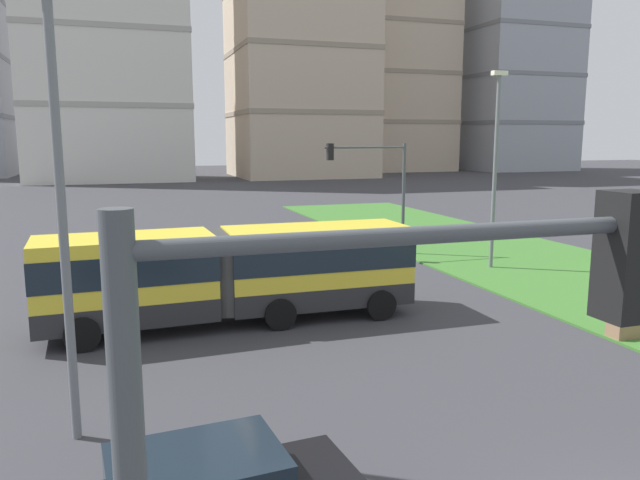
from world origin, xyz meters
TOP-DOWN VIEW (x-y plane):
  - articulated_bus at (-4.13, 13.04)m, footprint 11.92×2.99m
  - car_maroon_sedan at (-6.04, 23.35)m, footprint 4.56×2.39m
  - flower_planter_2 at (6.64, 7.74)m, footprint 1.10×0.56m
  - traffic_light_far_right at (4.76, 22.00)m, footprint 4.32×0.28m
  - streetlight_left at (-8.50, 6.40)m, footprint 0.70×0.28m
  - streetlight_median at (8.54, 17.57)m, footprint 0.70×0.28m
  - apartment_tower_centre at (20.24, 87.78)m, footprint 20.23×19.79m
  - apartment_tower_eastcentre at (42.47, 100.89)m, footprint 17.81×19.33m
  - apartment_tower_east at (64.09, 93.41)m, footprint 18.74×15.57m

SIDE VIEW (x-z plane):
  - flower_planter_2 at x=6.64m, z-range 0.06..0.80m
  - car_maroon_sedan at x=-6.04m, z-range -0.04..1.54m
  - articulated_bus at x=-4.13m, z-range 0.15..3.15m
  - traffic_light_far_right at x=4.76m, z-range 1.12..6.77m
  - streetlight_left at x=-8.50m, z-range 0.44..9.07m
  - streetlight_median at x=8.54m, z-range 0.44..9.23m
  - apartment_tower_eastcentre at x=42.47m, z-range 0.02..42.37m
  - apartment_tower_centre at x=20.24m, z-range 0.02..46.54m
  - apartment_tower_east at x=64.09m, z-range 0.02..50.27m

